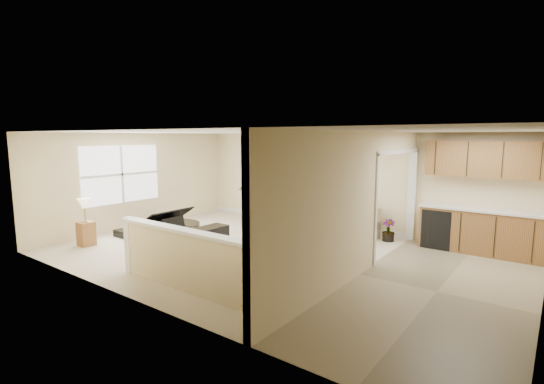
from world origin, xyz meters
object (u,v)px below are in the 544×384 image
Objects in this scene: accent_table at (298,213)px; lamp_stand at (86,226)px; small_plant at (388,232)px; palm_plant at (261,201)px; piano at (161,209)px; piano_bench at (210,239)px; loveseat at (342,219)px.

accent_table is 5.09m from lamp_stand.
palm_plant is at bearing -175.16° from small_plant.
piano reaches higher than lamp_stand.
piano_bench is 4.09m from small_plant.
loveseat is at bearing 7.62° from palm_plant.
accent_table is 0.61× the size of lamp_stand.
piano is 3.89× the size of small_plant.
palm_plant is (-2.34, -0.31, 0.28)m from loveseat.
piano_bench reaches higher than small_plant.
piano_bench is 2.86m from lamp_stand.
piano reaches higher than small_plant.
loveseat is 1.54× the size of palm_plant.
lamp_stand is at bearing -152.04° from piano_bench.
loveseat is 1.19m from small_plant.
lamp_stand reaches higher than small_plant.
loveseat is 3.12× the size of accent_table.
palm_plant is 2.56× the size of small_plant.
lamp_stand is (-2.52, -1.34, 0.19)m from piano_bench.
loveseat is 3.94× the size of small_plant.
piano is 5.49m from small_plant.
piano_bench is 3.42m from loveseat.
accent_table is at bearing 55.69° from lamp_stand.
small_plant is at bearing 20.45° from loveseat.
piano_bench is at bearing -8.96° from piano.
palm_plant is at bearing 66.80° from lamp_stand.
palm_plant is (-0.78, 2.73, 0.38)m from piano_bench.
palm_plant is 1.24× the size of lamp_stand.
piano_bench is at bearing -132.26° from small_plant.
lamp_stand is at bearing -107.53° from piano.
piano is 3.49m from accent_table.
small_plant is (3.53, 0.30, -0.43)m from palm_plant.
loveseat is 1.91× the size of lamp_stand.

